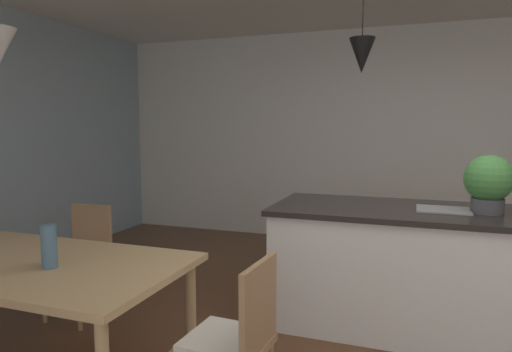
% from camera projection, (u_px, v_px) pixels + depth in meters
% --- Properties ---
extents(wall_back_kitchen, '(10.00, 0.12, 2.70)m').
position_uv_depth(wall_back_kitchen, '(424.00, 138.00, 5.45)').
color(wall_back_kitchen, white).
rests_on(wall_back_kitchen, ground_plane).
extents(dining_table, '(1.78, 0.97, 0.73)m').
position_uv_depth(dining_table, '(31.00, 272.00, 2.56)').
color(dining_table, tan).
rests_on(dining_table, ground_plane).
extents(chair_far_left, '(0.41, 0.41, 0.87)m').
position_uv_depth(chair_far_left, '(81.00, 257.00, 3.51)').
color(chair_far_left, '#A87F56').
rests_on(chair_far_left, ground_plane).
extents(chair_kitchen_end, '(0.42, 0.42, 0.87)m').
position_uv_depth(chair_kitchen_end, '(234.00, 339.00, 2.15)').
color(chair_kitchen_end, '#A87F56').
rests_on(chair_kitchen_end, ground_plane).
extents(kitchen_island, '(2.02, 0.92, 0.91)m').
position_uv_depth(kitchen_island, '(410.00, 267.00, 3.29)').
color(kitchen_island, white).
rests_on(kitchen_island, ground_plane).
extents(pendant_over_island_main, '(0.19, 0.19, 0.82)m').
position_uv_depth(pendant_over_island_main, '(362.00, 55.00, 3.25)').
color(pendant_over_island_main, black).
extents(potted_plant_on_island, '(0.32, 0.32, 0.40)m').
position_uv_depth(potted_plant_on_island, '(489.00, 182.00, 3.06)').
color(potted_plant_on_island, '#4C4C51').
rests_on(potted_plant_on_island, kitchen_island).
extents(vase_on_dining_table, '(0.08, 0.08, 0.24)m').
position_uv_depth(vase_on_dining_table, '(49.00, 247.00, 2.40)').
color(vase_on_dining_table, slate).
rests_on(vase_on_dining_table, dining_table).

